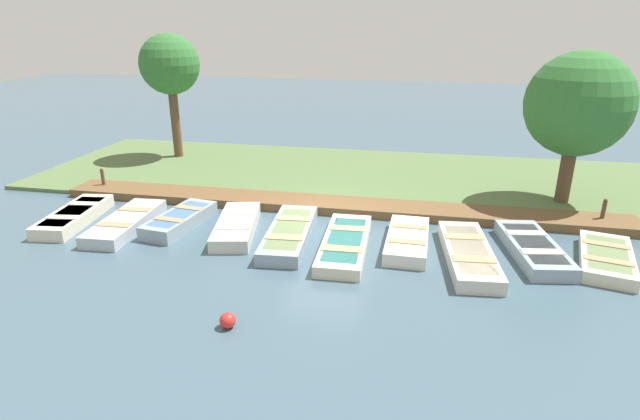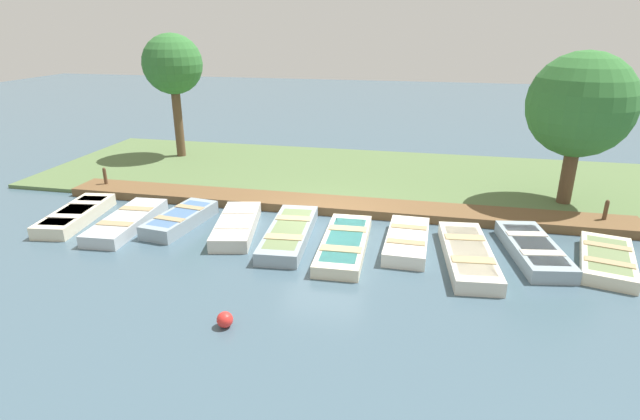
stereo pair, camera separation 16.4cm
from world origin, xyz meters
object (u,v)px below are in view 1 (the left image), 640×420
object	(u,v)px
rowboat_5	(345,243)
rowboat_8	(533,248)
rowboat_4	(289,233)
park_tree_far_left	(170,66)
mooring_post_far	(603,213)
mooring_post_near	(103,180)
rowboat_3	(237,226)
rowboat_0	(74,216)
rowboat_1	(126,222)
park_tree_left	(578,105)
rowboat_6	(407,240)
buoy	(228,320)
rowboat_2	(180,220)
rowboat_9	(606,258)
rowboat_7	(468,254)

from	to	relation	value
rowboat_5	rowboat_8	size ratio (longest dim) A/B	1.11
rowboat_4	park_tree_far_left	size ratio (longest dim) A/B	0.69
mooring_post_far	mooring_post_near	bearing A→B (deg)	-90.00
rowboat_8	rowboat_3	bearing A→B (deg)	-98.45
rowboat_0	rowboat_1	world-z (taller)	rowboat_0
rowboat_1	park_tree_left	bearing A→B (deg)	106.28
mooring_post_far	park_tree_far_left	world-z (taller)	park_tree_far_left
rowboat_5	rowboat_6	bearing A→B (deg)	105.73
buoy	rowboat_8	bearing A→B (deg)	125.65
rowboat_2	mooring_post_far	size ratio (longest dim) A/B	3.14
rowboat_9	park_tree_far_left	size ratio (longest dim) A/B	0.55
rowboat_5	park_tree_far_left	distance (m)	12.30
rowboat_1	rowboat_5	bearing A→B (deg)	85.12
mooring_post_far	rowboat_3	bearing A→B (deg)	-76.41
rowboat_4	rowboat_9	xyz separation A→B (m)	(-0.09, 8.14, -0.02)
buoy	park_tree_left	distance (m)	12.50
rowboat_4	mooring_post_near	xyz separation A→B (m)	(-2.74, -7.53, 0.25)
rowboat_0	park_tree_far_left	bearing A→B (deg)	175.09
rowboat_5	park_tree_left	xyz separation A→B (m)	(-4.83, 6.49, 3.12)
rowboat_5	rowboat_6	size ratio (longest dim) A/B	1.29
rowboat_0	rowboat_9	distance (m)	14.85
rowboat_1	rowboat_2	size ratio (longest dim) A/B	1.19
rowboat_1	rowboat_3	world-z (taller)	rowboat_3
mooring_post_far	park_tree_far_left	distance (m)	16.93
rowboat_8	buoy	bearing A→B (deg)	-63.44
rowboat_9	park_tree_far_left	distance (m)	17.33
mooring_post_far	rowboat_7	bearing A→B (deg)	-52.28
rowboat_8	park_tree_far_left	distance (m)	15.77
rowboat_3	mooring_post_near	xyz separation A→B (m)	(-2.52, -5.90, 0.24)
rowboat_1	rowboat_6	bearing A→B (deg)	89.01
park_tree_left	buoy	bearing A→B (deg)	-42.67
rowboat_0	park_tree_far_left	distance (m)	8.47
rowboat_4	rowboat_7	world-z (taller)	same
rowboat_5	rowboat_8	bearing A→B (deg)	95.61
rowboat_2	rowboat_4	world-z (taller)	rowboat_2
rowboat_2	rowboat_5	bearing A→B (deg)	90.79
rowboat_9	park_tree_far_left	world-z (taller)	park_tree_far_left
mooring_post_far	rowboat_5	bearing A→B (deg)	-66.96
rowboat_2	rowboat_8	bearing A→B (deg)	97.80
rowboat_2	rowboat_8	distance (m)	9.87
rowboat_3	mooring_post_far	xyz separation A→B (m)	(-2.52, 10.43, 0.24)
rowboat_0	rowboat_5	distance (m)	8.33
buoy	park_tree_left	world-z (taller)	park_tree_left
rowboat_8	mooring_post_far	bearing A→B (deg)	126.83
rowboat_6	mooring_post_far	distance (m)	6.13
rowboat_7	mooring_post_near	world-z (taller)	mooring_post_near
rowboat_7	buoy	size ratio (longest dim) A/B	11.09
rowboat_7	park_tree_left	distance (m)	6.66
rowboat_6	buoy	size ratio (longest dim) A/B	8.51
park_tree_far_left	rowboat_8	bearing A→B (deg)	61.78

